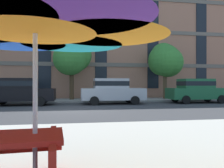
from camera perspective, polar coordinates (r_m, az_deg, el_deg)
ground_plane at (r=12.07m, az=-9.88°, el=-6.65°), size 120.00×120.00×0.00m
sidewalk_far at (r=18.84m, az=-9.67°, el=-4.08°), size 56.00×3.60×0.12m
apartment_building at (r=27.78m, az=-9.56°, el=13.73°), size 40.29×12.08×16.00m
sedan_black at (r=16.10m, az=-22.09°, el=-1.60°), size 4.40×1.98×1.78m
sedan_silver at (r=15.91m, az=0.01°, el=-1.62°), size 4.40×1.98×1.78m
sedan_green at (r=18.08m, az=20.43°, el=-1.43°), size 4.40×1.98×1.78m
street_tree_middle at (r=19.29m, az=-9.83°, el=6.70°), size 3.19×3.36×5.26m
street_tree_right at (r=20.59m, az=13.05°, el=5.77°), size 2.94×3.11×5.00m
patio_umbrella at (r=3.15m, az=-18.66°, el=15.49°), size 3.48×3.23×2.51m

